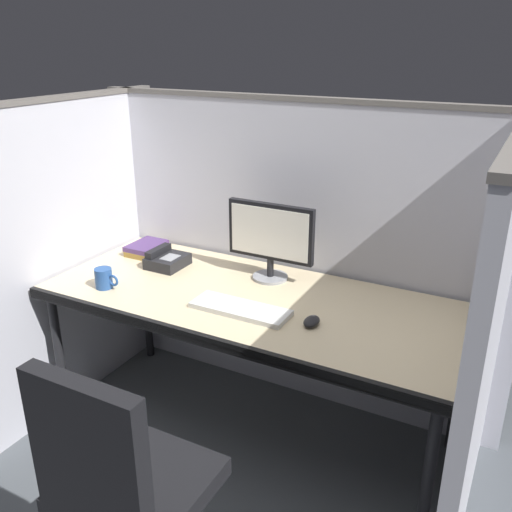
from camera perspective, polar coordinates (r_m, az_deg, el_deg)
The scene contains 11 objects.
ground_plane at distance 2.68m, azimuth -3.75°, elevation -21.20°, with size 8.00×8.00×0.00m, color #4C5156.
cubicle_partition_rear at distance 2.82m, azimuth 3.74°, elevation 0.14°, with size 2.21×0.06×1.57m.
cubicle_partition_left at distance 2.96m, azimuth -18.74°, elevation 0.01°, with size 0.06×1.41×1.57m.
cubicle_partition_right at distance 2.13m, azimuth 22.70°, elevation -9.21°, with size 0.06×1.41×1.57m.
desk at distance 2.49m, azimuth -0.67°, elevation -5.39°, with size 1.90×0.80×0.74m.
monitor_center at distance 2.58m, azimuth 1.50°, elevation 2.04°, with size 0.43×0.17×0.37m.
keyboard_main at distance 2.35m, azimuth -1.63°, elevation -5.48°, with size 0.43×0.15×0.02m, color silver.
computer_mouse at distance 2.25m, azimuth 5.77°, elevation -6.74°, with size 0.06×0.10×0.04m.
book_stack at distance 3.03m, azimuth -11.23°, elevation 0.79°, with size 0.16×0.21×0.05m.
desk_phone at distance 2.83m, azimuth -9.23°, elevation -0.41°, with size 0.17×0.19×0.09m.
coffee_mug at distance 2.64m, azimuth -15.41°, elevation -2.24°, with size 0.13×0.08×0.09m.
Camera 1 is at (1.06, -1.66, 1.82)m, focal length 38.71 mm.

